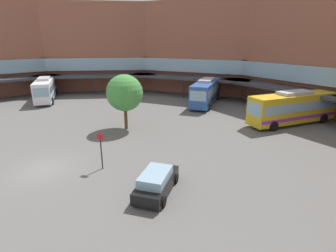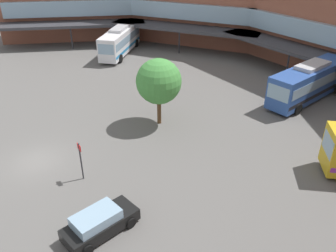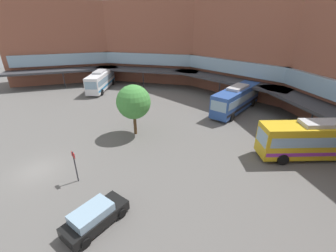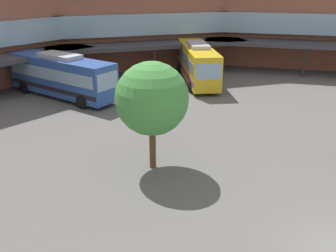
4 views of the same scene
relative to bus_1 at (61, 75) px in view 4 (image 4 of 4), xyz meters
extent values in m
cube|color=#8CADC6|center=(28.22, -2.74, 3.19)|extent=(17.78, 18.50, 2.25)
cube|color=#38383D|center=(24.99, -5.73, 1.26)|extent=(17.60, 18.56, 0.40)
cylinder|color=#2D2D33|center=(23.82, -6.81, -0.35)|extent=(0.20, 0.20, 3.21)
cube|color=#8CADC6|center=(11.97, 7.21, 3.19)|extent=(20.39, 11.28, 2.25)
cube|color=#38383D|center=(10.78, 2.98, 1.26)|extent=(21.86, 9.71, 0.40)
cylinder|color=#2D2D33|center=(10.34, 1.44, -0.35)|extent=(0.20, 0.20, 3.21)
cube|color=#2D519E|center=(-0.01, 0.01, -0.03)|extent=(6.50, 11.38, 3.15)
cube|color=#8CADC6|center=(-0.01, 0.01, 0.35)|extent=(6.30, 10.77, 1.01)
cube|color=black|center=(-0.01, 0.01, -0.91)|extent=(6.44, 11.18, 0.38)
cube|color=#8CADC6|center=(2.03, -5.16, 0.35)|extent=(2.15, 0.94, 1.39)
cube|color=#B2B2B7|center=(-0.01, 0.01, 1.73)|extent=(3.15, 4.42, 0.36)
cylinder|color=black|center=(2.59, -3.06, -1.40)|extent=(0.68, 1.13, 1.10)
cylinder|color=black|center=(0.19, -4.01, -1.40)|extent=(0.68, 1.13, 1.10)
cylinder|color=black|center=(-0.21, 4.03, -1.40)|extent=(0.68, 1.13, 1.10)
cylinder|color=black|center=(-2.60, 3.09, -1.40)|extent=(0.68, 1.13, 1.10)
cube|color=gold|center=(13.26, -2.16, -0.01)|extent=(7.37, 11.16, 3.19)
cube|color=#8CADC6|center=(13.26, -2.16, 0.37)|extent=(7.11, 10.58, 1.02)
cube|color=purple|center=(13.26, -2.16, -0.90)|extent=(7.29, 10.97, 0.38)
cube|color=#8CADC6|center=(10.72, -7.12, 0.37)|extent=(2.03, 1.12, 1.40)
cube|color=#B2B2B7|center=(13.26, -2.16, 1.77)|extent=(3.42, 4.41, 0.36)
cylinder|color=black|center=(12.63, -6.14, -1.40)|extent=(0.77, 1.12, 1.10)
cylinder|color=black|center=(10.39, -4.99, -1.40)|extent=(0.77, 1.12, 1.10)
cylinder|color=black|center=(16.12, 0.67, -1.40)|extent=(0.77, 1.12, 1.10)
cylinder|color=black|center=(13.88, 1.82, -1.40)|extent=(0.77, 1.12, 1.10)
cylinder|color=brown|center=(-0.21, -15.94, -0.47)|extent=(0.36, 0.36, 2.96)
sphere|color=#479342|center=(-0.21, -15.94, 2.09)|extent=(3.94, 3.94, 3.94)
camera|label=1|loc=(21.50, -34.24, 7.50)|focal=28.19mm
camera|label=2|loc=(26.32, -24.48, 13.36)|focal=37.33mm
camera|label=3|loc=(23.15, -24.35, 10.59)|focal=24.21mm
camera|label=4|loc=(-10.02, -32.65, 8.13)|focal=41.05mm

